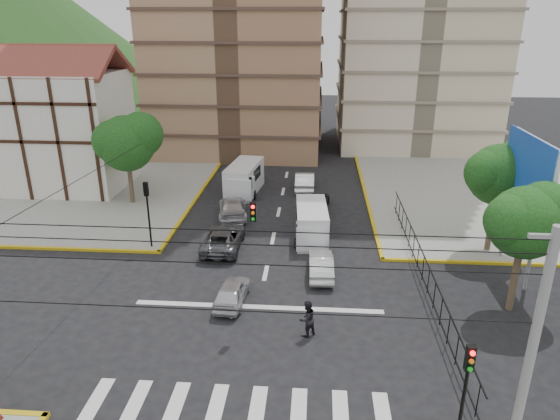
# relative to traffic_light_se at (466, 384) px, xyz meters

# --- Properties ---
(ground) EXTENTS (160.00, 160.00, 0.00)m
(ground) POSITION_rel_traffic_light_se_xyz_m (-7.80, 7.80, -3.11)
(ground) COLOR black
(ground) RESTS_ON ground
(sidewalk_nw) EXTENTS (26.00, 26.00, 0.15)m
(sidewalk_nw) POSITION_rel_traffic_light_se_xyz_m (-27.80, 27.80, -3.04)
(sidewalk_nw) COLOR gray
(sidewalk_nw) RESTS_ON ground
(sidewalk_ne) EXTENTS (26.00, 26.00, 0.15)m
(sidewalk_ne) POSITION_rel_traffic_light_se_xyz_m (12.20, 27.80, -3.04)
(sidewalk_ne) COLOR gray
(sidewalk_ne) RESTS_ON ground
(crosswalk_stripes) EXTENTS (12.00, 2.40, 0.01)m
(crosswalk_stripes) POSITION_rel_traffic_light_se_xyz_m (-7.80, 1.80, -3.11)
(crosswalk_stripes) COLOR silver
(crosswalk_stripes) RESTS_ON ground
(stop_line) EXTENTS (13.00, 0.40, 0.01)m
(stop_line) POSITION_rel_traffic_light_se_xyz_m (-7.80, 9.00, -3.11)
(stop_line) COLOR silver
(stop_line) RESTS_ON ground
(tudor_building) EXTENTS (10.80, 8.05, 12.23)m
(tudor_building) POSITION_rel_traffic_light_se_xyz_m (-26.80, 27.80, 2.14)
(tudor_building) COLOR silver
(tudor_building) RESTS_ON ground
(park_fence) EXTENTS (0.10, 22.50, 1.66)m
(park_fence) POSITION_rel_traffic_light_se_xyz_m (1.20, 12.30, -3.11)
(park_fence) COLOR black
(park_fence) RESTS_ON ground
(billboard) EXTENTS (0.36, 6.20, 8.10)m
(billboard) POSITION_rel_traffic_light_se_xyz_m (6.65, 13.80, 2.89)
(billboard) COLOR slate
(billboard) RESTS_ON ground
(tree_park_a) EXTENTS (4.41, 3.60, 6.83)m
(tree_park_a) POSITION_rel_traffic_light_se_xyz_m (5.28, 9.81, 1.90)
(tree_park_a) COLOR #473828
(tree_park_a) RESTS_ON ground
(tree_park_c) EXTENTS (4.65, 3.80, 7.25)m
(tree_park_c) POSITION_rel_traffic_light_se_xyz_m (6.29, 16.81, 2.22)
(tree_park_c) COLOR #473828
(tree_park_c) RESTS_ON ground
(tree_tudor) EXTENTS (5.39, 4.40, 7.43)m
(tree_tudor) POSITION_rel_traffic_light_se_xyz_m (-19.70, 23.81, 2.11)
(tree_tudor) COLOR #473828
(tree_tudor) RESTS_ON ground
(traffic_light_se) EXTENTS (0.28, 0.22, 4.40)m
(traffic_light_se) POSITION_rel_traffic_light_se_xyz_m (0.00, 0.00, 0.00)
(traffic_light_se) COLOR black
(traffic_light_se) RESTS_ON ground
(traffic_light_nw) EXTENTS (0.28, 0.22, 4.40)m
(traffic_light_nw) POSITION_rel_traffic_light_se_xyz_m (-15.60, 15.60, 0.00)
(traffic_light_nw) COLOR black
(traffic_light_nw) RESTS_ON ground
(traffic_light_hanging) EXTENTS (18.00, 9.12, 0.92)m
(traffic_light_hanging) POSITION_rel_traffic_light_se_xyz_m (-7.80, 5.76, 2.79)
(traffic_light_hanging) COLOR black
(traffic_light_hanging) RESTS_ON ground
(utility_pole_se) EXTENTS (1.40, 0.28, 9.00)m
(utility_pole_se) POSITION_rel_traffic_light_se_xyz_m (1.20, -1.20, 1.65)
(utility_pole_se) COLOR slate
(utility_pole_se) RESTS_ON ground
(van_right_lane) EXTENTS (2.31, 5.25, 2.32)m
(van_right_lane) POSITION_rel_traffic_light_se_xyz_m (-5.19, 17.75, -1.98)
(van_right_lane) COLOR silver
(van_right_lane) RESTS_ON ground
(van_left_lane) EXTENTS (2.87, 5.88, 2.55)m
(van_left_lane) POSITION_rel_traffic_light_se_xyz_m (-11.12, 27.08, -1.87)
(van_left_lane) COLOR silver
(van_left_lane) RESTS_ON ground
(car_silver_front_left) EXTENTS (1.71, 3.75, 1.25)m
(car_silver_front_left) POSITION_rel_traffic_light_se_xyz_m (-9.24, 9.38, -2.49)
(car_silver_front_left) COLOR silver
(car_silver_front_left) RESTS_ON ground
(car_white_front_right) EXTENTS (1.51, 3.99, 1.30)m
(car_white_front_right) POSITION_rel_traffic_light_se_xyz_m (-4.55, 12.79, -2.46)
(car_white_front_right) COLOR white
(car_white_front_right) RESTS_ON ground
(car_grey_mid_left) EXTENTS (2.36, 5.09, 1.41)m
(car_grey_mid_left) POSITION_rel_traffic_light_se_xyz_m (-10.90, 16.02, -2.41)
(car_grey_mid_left) COLOR #4E5055
(car_grey_mid_left) RESTS_ON ground
(car_silver_rear_left) EXTENTS (2.86, 5.33, 1.47)m
(car_silver_rear_left) POSITION_rel_traffic_light_se_xyz_m (-11.20, 21.59, -2.38)
(car_silver_rear_left) COLOR silver
(car_silver_rear_left) RESTS_ON ground
(car_darkgrey_mid_right) EXTENTS (2.14, 4.29, 1.40)m
(car_darkgrey_mid_right) POSITION_rel_traffic_light_se_xyz_m (-4.79, 23.66, -2.41)
(car_darkgrey_mid_right) COLOR #232326
(car_darkgrey_mid_right) RESTS_ON ground
(car_white_rear_right) EXTENTS (1.70, 4.71, 1.54)m
(car_white_rear_right) POSITION_rel_traffic_light_se_xyz_m (-5.94, 28.57, -2.34)
(car_white_rear_right) COLOR white
(car_white_rear_right) RESTS_ON ground
(pedestrian_crosswalk) EXTENTS (1.13, 1.11, 1.83)m
(pedestrian_crosswalk) POSITION_rel_traffic_light_se_xyz_m (-5.22, 6.69, -2.19)
(pedestrian_crosswalk) COLOR black
(pedestrian_crosswalk) RESTS_ON ground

